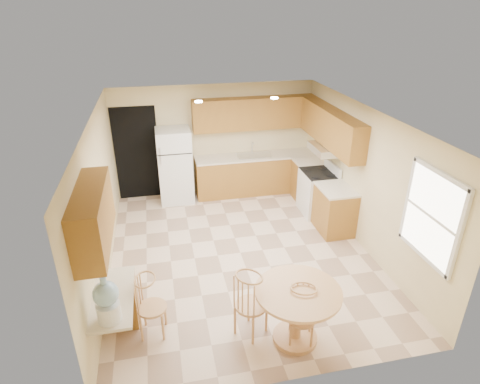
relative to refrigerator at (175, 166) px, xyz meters
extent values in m
plane|color=beige|center=(0.95, -2.40, -0.83)|extent=(5.50, 5.50, 0.00)
cube|color=white|center=(0.95, -2.40, 1.67)|extent=(4.50, 5.50, 0.02)
cube|color=beige|center=(0.95, 0.35, 0.42)|extent=(4.50, 0.02, 2.50)
cube|color=beige|center=(0.95, -5.15, 0.42)|extent=(4.50, 0.02, 2.50)
cube|color=beige|center=(-1.30, -2.40, 0.42)|extent=(0.02, 5.50, 2.50)
cube|color=beige|center=(3.20, -2.40, 0.42)|extent=(0.02, 5.50, 2.50)
cube|color=black|center=(-0.80, 0.34, 0.22)|extent=(0.90, 0.02, 2.10)
cube|color=#A16E29|center=(1.83, 0.05, -0.39)|extent=(2.75, 0.60, 0.87)
cube|color=beige|center=(1.83, 0.05, 0.06)|extent=(2.75, 0.63, 0.04)
cube|color=#A16E29|center=(2.90, -0.54, -0.39)|extent=(0.60, 0.59, 0.87)
cube|color=beige|center=(2.90, -0.54, 0.06)|extent=(0.63, 0.59, 0.04)
cube|color=#A16E29|center=(2.90, -2.00, -0.39)|extent=(0.60, 0.80, 0.87)
cube|color=beige|center=(2.90, -2.00, 0.06)|extent=(0.63, 0.80, 0.04)
cube|color=#A16E29|center=(1.83, 0.19, 1.02)|extent=(2.75, 0.33, 0.70)
cube|color=#A16E29|center=(3.04, -1.19, 1.02)|extent=(0.33, 2.42, 0.70)
cube|color=#A16E29|center=(-1.13, -4.00, 1.02)|extent=(0.33, 1.40, 0.70)
cube|color=silver|center=(1.80, 0.05, 0.09)|extent=(0.78, 0.44, 0.01)
cube|color=silver|center=(2.95, -1.22, 0.59)|extent=(0.50, 0.76, 0.14)
cube|color=#A16E29|center=(-1.05, -3.72, -0.47)|extent=(0.48, 0.42, 0.72)
cube|color=beige|center=(-1.05, -4.10, -0.08)|extent=(0.50, 1.20, 0.04)
cube|color=white|center=(3.18, -4.25, 0.67)|extent=(0.05, 1.00, 1.20)
cube|color=white|center=(3.17, -4.25, 1.29)|extent=(0.05, 1.10, 0.06)
cube|color=white|center=(3.17, -4.25, 0.05)|extent=(0.05, 1.10, 0.06)
cube|color=white|center=(3.17, -4.78, 0.67)|extent=(0.05, 0.06, 1.28)
cube|color=white|center=(3.17, -3.72, 0.67)|extent=(0.05, 0.06, 1.28)
cylinder|color=white|center=(0.45, -1.20, 1.66)|extent=(0.14, 0.14, 0.02)
cylinder|color=white|center=(1.85, -1.20, 1.66)|extent=(0.14, 0.14, 0.02)
cube|color=white|center=(0.00, 0.00, 0.00)|extent=(0.73, 0.68, 1.65)
cube|color=black|center=(0.00, -0.35, 0.39)|extent=(0.71, 0.01, 0.02)
cube|color=silver|center=(-0.30, -0.36, 0.29)|extent=(0.03, 0.03, 0.18)
cube|color=silver|center=(-0.30, -0.36, 0.49)|extent=(0.03, 0.03, 0.14)
cube|color=white|center=(2.87, -1.22, -0.38)|extent=(0.65, 0.76, 0.90)
cube|color=black|center=(2.87, -1.22, 0.08)|extent=(0.64, 0.75, 0.02)
cube|color=white|center=(3.15, -1.22, 0.17)|extent=(0.06, 0.76, 0.18)
cylinder|color=tan|center=(1.23, -4.54, -0.79)|extent=(0.59, 0.59, 0.06)
cylinder|color=tan|center=(1.23, -4.54, -0.43)|extent=(0.15, 0.15, 0.73)
cylinder|color=tan|center=(1.23, -4.54, -0.03)|extent=(1.10, 1.10, 0.04)
cylinder|color=tan|center=(0.68, -4.29, -0.37)|extent=(0.42, 0.42, 0.04)
cylinder|color=tan|center=(0.53, -4.14, -0.60)|extent=(0.04, 0.04, 0.46)
cylinder|color=tan|center=(0.84, -4.14, -0.60)|extent=(0.04, 0.04, 0.46)
cylinder|color=tan|center=(0.53, -4.44, -0.60)|extent=(0.04, 0.04, 0.46)
cylinder|color=tan|center=(0.84, -4.44, -0.60)|extent=(0.04, 0.04, 0.46)
cylinder|color=tan|center=(1.28, -4.60, -0.43)|extent=(0.37, 0.37, 0.04)
cylinder|color=tan|center=(1.15, -4.47, -0.63)|extent=(0.03, 0.03, 0.40)
cylinder|color=tan|center=(1.42, -4.47, -0.63)|extent=(0.03, 0.03, 0.40)
cylinder|color=tan|center=(1.15, -4.73, -0.63)|extent=(0.03, 0.03, 0.40)
cylinder|color=tan|center=(1.42, -4.73, -0.63)|extent=(0.03, 0.03, 0.40)
cylinder|color=tan|center=(-0.60, -4.02, -0.40)|extent=(0.40, 0.40, 0.04)
cylinder|color=tan|center=(-0.74, -3.88, -0.61)|extent=(0.03, 0.03, 0.42)
cylinder|color=tan|center=(-0.46, -3.88, -0.61)|extent=(0.03, 0.03, 0.42)
cylinder|color=tan|center=(-0.74, -4.16, -0.61)|extent=(0.03, 0.03, 0.42)
cylinder|color=tan|center=(-0.46, -4.16, -0.61)|extent=(0.03, 0.03, 0.42)
cylinder|color=white|center=(-1.05, -4.52, 0.06)|extent=(0.27, 0.27, 0.23)
sphere|color=#97C7E9|center=(-1.05, -4.52, 0.32)|extent=(0.29, 0.29, 0.29)
cylinder|color=#97C7E9|center=(-1.05, -4.52, 0.51)|extent=(0.07, 0.07, 0.08)
camera|label=1|loc=(-0.33, -8.30, 3.28)|focal=30.00mm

